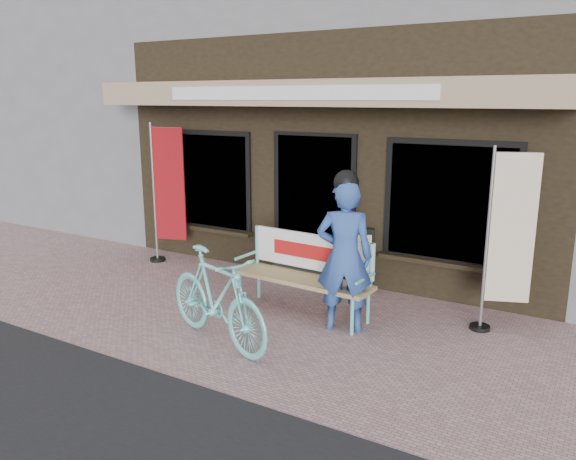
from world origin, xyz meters
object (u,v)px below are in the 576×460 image
Objects in this scene: bench at (306,268)px; bicycle at (217,298)px; nobori_red at (167,192)px; nobori_cream at (507,239)px; person at (345,253)px; menu_stand at (357,259)px.

bench is 1.38m from bicycle.
bicycle is at bearing -103.46° from bench.
nobori_cream is (5.32, -0.19, -0.07)m from nobori_red.
person is (0.64, -0.25, 0.34)m from bench.
nobori_red is 3.38m from menu_stand.
nobori_red is (-3.05, 0.84, 0.60)m from bench.
bicycle is 3.48m from nobori_red.
bicycle is 0.77× the size of nobori_red.
nobori_red reaches higher than person.
bench is at bearing -121.63° from menu_stand.
bicycle is 3.36m from nobori_cream.
bicycle is at bearing -123.79° from menu_stand.
bench reaches higher than menu_stand.
bench is at bearing 137.63° from person.
nobori_cream reaches higher than bicycle.
nobori_cream reaches higher than person.
bicycle reaches higher than bench.
person is 1.86m from nobori_cream.
nobori_cream reaches higher than bench.
bicycle is 0.82× the size of nobori_cream.
nobori_cream reaches higher than menu_stand.
nobori_red reaches higher than bench.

